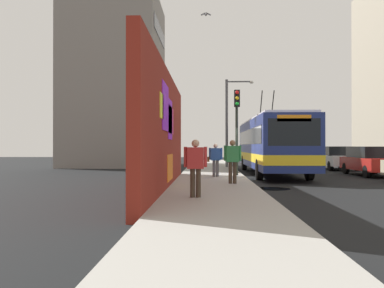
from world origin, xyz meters
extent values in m
plane|color=black|center=(0.00, 0.00, 0.00)|extent=(80.00, 80.00, 0.00)
cube|color=#9E9B93|center=(0.00, 1.60, 0.07)|extent=(48.00, 3.20, 0.15)
cube|color=maroon|center=(-4.45, 3.35, 2.13)|extent=(13.10, 0.30, 4.26)
cube|color=yellow|center=(-7.20, 3.19, 2.79)|extent=(0.85, 0.02, 0.74)
cube|color=#F2338C|center=(-4.07, 3.19, 2.57)|extent=(2.09, 0.02, 1.01)
cube|color=orange|center=(-4.35, 3.19, 0.82)|extent=(2.10, 0.02, 0.95)
cube|color=#8C19D8|center=(-6.06, 3.19, 2.87)|extent=(1.91, 0.02, 1.53)
cube|color=#8C19D8|center=(-4.33, 3.19, 2.57)|extent=(1.53, 0.02, 1.45)
cube|color=gray|center=(13.42, 9.20, 6.70)|extent=(8.34, 7.10, 13.41)
cube|color=black|center=(13.42, 5.63, 4.40)|extent=(7.09, 0.04, 1.10)
cube|color=black|center=(13.42, 5.63, 7.60)|extent=(7.09, 0.04, 1.10)
cube|color=black|center=(13.42, 5.63, 10.80)|extent=(7.09, 0.04, 1.10)
cube|color=navy|center=(3.91, -1.80, 1.73)|extent=(12.06, 2.57, 2.57)
cube|color=silver|center=(3.91, -1.80, 3.08)|extent=(11.57, 2.37, 0.12)
cube|color=yellow|center=(3.91, -1.80, 1.00)|extent=(12.08, 2.59, 0.44)
cube|color=black|center=(-2.10, -1.80, 2.18)|extent=(0.04, 2.19, 1.16)
cube|color=black|center=(3.91, -1.80, 2.12)|extent=(11.09, 2.60, 0.82)
cube|color=orange|center=(-2.09, -1.80, 2.77)|extent=(0.06, 1.42, 0.28)
cylinder|color=black|center=(5.72, -2.15, 3.92)|extent=(1.43, 0.06, 2.00)
cylinder|color=black|center=(5.72, -1.45, 3.92)|extent=(1.43, 0.06, 2.00)
cylinder|color=black|center=(0.05, -2.97, 0.50)|extent=(1.00, 0.28, 1.00)
cylinder|color=black|center=(0.05, -0.63, 0.50)|extent=(1.00, 0.28, 1.00)
cylinder|color=black|center=(7.77, -2.97, 0.50)|extent=(1.00, 0.28, 1.00)
cylinder|color=black|center=(7.77, -0.63, 0.50)|extent=(1.00, 0.28, 1.00)
cube|color=#B21E19|center=(3.01, -7.00, 0.65)|extent=(4.71, 1.85, 0.66)
cube|color=black|center=(3.10, -7.00, 1.28)|extent=(2.82, 1.66, 0.60)
cylinder|color=black|center=(1.46, -6.18, 0.32)|extent=(0.64, 0.22, 0.64)
cylinder|color=black|center=(4.56, -7.82, 0.32)|extent=(0.64, 0.22, 0.64)
cylinder|color=black|center=(4.56, -6.18, 0.32)|extent=(0.64, 0.22, 0.64)
cube|color=white|center=(9.00, -7.00, 0.65)|extent=(4.86, 1.89, 0.66)
cube|color=black|center=(9.10, -7.00, 1.28)|extent=(2.92, 1.70, 0.60)
cylinder|color=black|center=(7.40, -7.85, 0.32)|extent=(0.64, 0.22, 0.64)
cylinder|color=black|center=(7.40, -6.15, 0.32)|extent=(0.64, 0.22, 0.64)
cylinder|color=black|center=(10.61, -7.85, 0.32)|extent=(0.64, 0.22, 0.64)
cylinder|color=black|center=(10.61, -6.15, 0.32)|extent=(0.64, 0.22, 0.64)
cylinder|color=#3F3326|center=(-3.38, 0.76, 0.57)|extent=(0.14, 0.14, 0.83)
cylinder|color=#3F3326|center=(-3.38, 0.93, 0.57)|extent=(0.14, 0.14, 0.83)
cube|color=#338C4C|center=(-3.38, 0.85, 1.30)|extent=(0.22, 0.49, 0.63)
cylinder|color=#338C4C|center=(-3.38, 0.55, 1.33)|extent=(0.09, 0.09, 0.59)
cylinder|color=#338C4C|center=(-3.38, 1.14, 1.33)|extent=(0.09, 0.09, 0.59)
sphere|color=#936B4C|center=(-3.38, 0.85, 1.72)|extent=(0.23, 0.23, 0.23)
cylinder|color=#595960|center=(0.07, 1.35, 0.54)|extent=(0.14, 0.14, 0.77)
cylinder|color=#595960|center=(0.07, 1.50, 0.54)|extent=(0.14, 0.14, 0.77)
cube|color=#264C99|center=(0.07, 1.42, 1.22)|extent=(0.22, 0.45, 0.58)
cylinder|color=#264C99|center=(0.07, 1.15, 1.24)|extent=(0.09, 0.09, 0.55)
cylinder|color=#264C99|center=(0.07, 1.70, 1.24)|extent=(0.09, 0.09, 0.55)
sphere|color=beige|center=(0.07, 1.42, 1.61)|extent=(0.21, 0.21, 0.21)
cube|color=#593319|center=(0.07, 1.77, 0.97)|extent=(0.14, 0.10, 0.24)
cylinder|color=#3F3326|center=(-7.71, 2.09, 0.55)|extent=(0.14, 0.14, 0.81)
cylinder|color=#3F3326|center=(-7.71, 2.25, 0.55)|extent=(0.14, 0.14, 0.81)
cube|color=#BF3333|center=(-7.71, 2.17, 1.26)|extent=(0.22, 0.47, 0.61)
cylinder|color=#BF3333|center=(-7.71, 1.88, 1.29)|extent=(0.09, 0.09, 0.58)
cylinder|color=#BF3333|center=(-7.71, 2.46, 1.29)|extent=(0.09, 0.09, 0.58)
sphere|color=tan|center=(-7.71, 2.17, 1.68)|extent=(0.22, 0.22, 0.22)
cylinder|color=#2D382D|center=(1.19, 0.35, 2.28)|extent=(0.14, 0.14, 4.26)
cube|color=black|center=(0.97, 0.35, 3.96)|extent=(0.20, 0.28, 0.84)
sphere|color=red|center=(0.86, 0.35, 4.24)|extent=(0.18, 0.18, 0.18)
sphere|color=yellow|center=(0.86, 0.35, 3.96)|extent=(0.18, 0.18, 0.18)
sphere|color=green|center=(0.86, 0.35, 3.68)|extent=(0.18, 0.18, 0.18)
cylinder|color=#4C4C51|center=(9.20, 0.45, 3.20)|extent=(0.18, 0.18, 6.10)
cylinder|color=#4C4C51|center=(9.20, -0.41, 6.10)|extent=(0.10, 1.72, 0.10)
ellipsoid|color=silver|center=(9.20, -1.27, 6.05)|extent=(0.44, 0.28, 0.20)
ellipsoid|color=gray|center=(3.08, 1.89, 8.82)|extent=(0.32, 0.14, 0.12)
cube|color=gray|center=(3.08, 1.75, 8.85)|extent=(0.20, 0.27, 0.13)
cube|color=gray|center=(3.08, 2.03, 8.85)|extent=(0.20, 0.27, 0.13)
cylinder|color=black|center=(-3.86, -0.60, 0.00)|extent=(1.35, 1.35, 0.00)
camera|label=1|loc=(-19.22, 1.86, 1.60)|focal=38.11mm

